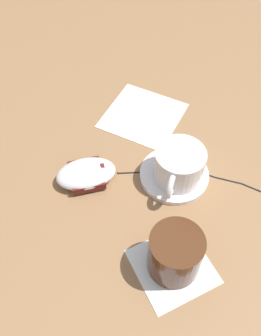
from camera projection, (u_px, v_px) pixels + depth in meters
name	position (u px, v px, depth m)	size (l,w,h in m)	color
ground_plane	(162.00, 194.00, 0.66)	(3.00, 3.00, 0.00)	olive
saucer	(174.00, 175.00, 0.68)	(0.13, 0.13, 0.01)	white
coffee_cup	(178.00, 165.00, 0.65)	(0.11, 0.09, 0.06)	white
computer_mouse	(86.00, 174.00, 0.67)	(0.13, 0.12, 0.03)	silver
mouse_cable	(204.00, 179.00, 0.68)	(0.15, 0.28, 0.00)	black
napkin_under_glass	(173.00, 266.00, 0.58)	(0.11, 0.11, 0.00)	white
drinking_glass	(175.00, 253.00, 0.55)	(0.08, 0.08, 0.08)	#4C2814
napkin_spare	(143.00, 115.00, 0.78)	(0.15, 0.15, 0.00)	white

